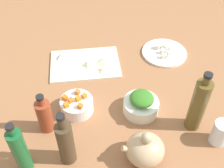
% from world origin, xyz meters
% --- Properties ---
extents(tabletop, '(1.90, 1.90, 0.03)m').
position_xyz_m(tabletop, '(0.00, 0.00, 0.01)').
color(tabletop, '#95613F').
rests_on(tabletop, ground).
extents(cutting_board, '(0.33, 0.23, 0.01)m').
position_xyz_m(cutting_board, '(0.11, -0.20, 0.03)').
color(cutting_board, silver).
rests_on(cutting_board, tabletop).
extents(plate_tofu, '(0.23, 0.23, 0.01)m').
position_xyz_m(plate_tofu, '(-0.30, -0.23, 0.04)').
color(plate_tofu, white).
rests_on(plate_tofu, tabletop).
extents(bowl_greens, '(0.14, 0.14, 0.06)m').
position_xyz_m(bowl_greens, '(-0.10, 0.12, 0.06)').
color(bowl_greens, white).
rests_on(bowl_greens, tabletop).
extents(bowl_carrots, '(0.13, 0.13, 0.06)m').
position_xyz_m(bowl_carrots, '(0.16, 0.08, 0.06)').
color(bowl_carrots, white).
rests_on(bowl_carrots, tabletop).
extents(teapot, '(0.15, 0.13, 0.15)m').
position_xyz_m(teapot, '(-0.07, 0.34, 0.09)').
color(teapot, tan).
rests_on(teapot, tabletop).
extents(bottle_0, '(0.05, 0.05, 0.24)m').
position_xyz_m(bottle_0, '(0.34, 0.32, 0.13)').
color(bottle_0, '#1A5E2E').
rests_on(bottle_0, tabletop).
extents(bottle_1, '(0.06, 0.06, 0.18)m').
position_xyz_m(bottle_1, '(0.27, 0.16, 0.11)').
color(bottle_1, '#943B21').
rests_on(bottle_1, tabletop).
extents(bottle_2, '(0.06, 0.06, 0.28)m').
position_xyz_m(bottle_2, '(-0.29, 0.22, 0.15)').
color(bottle_2, brown).
rests_on(bottle_2, tabletop).
extents(bottle_3, '(0.06, 0.06, 0.24)m').
position_xyz_m(bottle_3, '(0.19, 0.31, 0.13)').
color(bottle_3, '#483623').
rests_on(bottle_3, tabletop).
extents(drinking_glass_0, '(0.06, 0.06, 0.10)m').
position_xyz_m(drinking_glass_0, '(-0.36, 0.30, 0.08)').
color(drinking_glass_0, white).
rests_on(drinking_glass_0, tabletop).
extents(carrot_cube_0, '(0.02, 0.02, 0.02)m').
position_xyz_m(carrot_cube_0, '(0.14, 0.12, 0.10)').
color(carrot_cube_0, orange).
rests_on(carrot_cube_0, bowl_carrots).
extents(carrot_cube_1, '(0.02, 0.02, 0.02)m').
position_xyz_m(carrot_cube_1, '(0.19, 0.11, 0.10)').
color(carrot_cube_1, orange).
rests_on(carrot_cube_1, bowl_carrots).
extents(carrot_cube_2, '(0.03, 0.03, 0.02)m').
position_xyz_m(carrot_cube_2, '(0.20, 0.07, 0.10)').
color(carrot_cube_2, orange).
rests_on(carrot_cube_2, bowl_carrots).
extents(carrot_cube_3, '(0.02, 0.02, 0.02)m').
position_xyz_m(carrot_cube_3, '(0.18, 0.09, 0.10)').
color(carrot_cube_3, orange).
rests_on(carrot_cube_3, bowl_carrots).
extents(carrot_cube_4, '(0.03, 0.03, 0.02)m').
position_xyz_m(carrot_cube_4, '(0.12, 0.07, 0.10)').
color(carrot_cube_4, orange).
rests_on(carrot_cube_4, bowl_carrots).
extents(carrot_cube_5, '(0.02, 0.02, 0.02)m').
position_xyz_m(carrot_cube_5, '(0.15, 0.08, 0.10)').
color(carrot_cube_5, orange).
rests_on(carrot_cube_5, bowl_carrots).
extents(carrot_cube_6, '(0.03, 0.03, 0.02)m').
position_xyz_m(carrot_cube_6, '(0.15, 0.05, 0.10)').
color(carrot_cube_6, orange).
rests_on(carrot_cube_6, bowl_carrots).
extents(chopped_greens_mound, '(0.13, 0.13, 0.04)m').
position_xyz_m(chopped_greens_mound, '(-0.10, 0.12, 0.11)').
color(chopped_greens_mound, '#357523').
rests_on(chopped_greens_mound, bowl_greens).
extents(tofu_cube_0, '(0.03, 0.03, 0.02)m').
position_xyz_m(tofu_cube_0, '(-0.29, -0.22, 0.05)').
color(tofu_cube_0, white).
rests_on(tofu_cube_0, plate_tofu).
extents(tofu_cube_1, '(0.02, 0.02, 0.02)m').
position_xyz_m(tofu_cube_1, '(-0.32, -0.20, 0.05)').
color(tofu_cube_1, '#F2E2D0').
rests_on(tofu_cube_1, plate_tofu).
extents(tofu_cube_2, '(0.03, 0.03, 0.02)m').
position_xyz_m(tofu_cube_2, '(-0.33, -0.24, 0.05)').
color(tofu_cube_2, silver).
rests_on(tofu_cube_2, plate_tofu).
extents(tofu_cube_3, '(0.03, 0.03, 0.02)m').
position_xyz_m(tofu_cube_3, '(-0.27, -0.27, 0.05)').
color(tofu_cube_3, '#F5E7CB').
rests_on(tofu_cube_3, plate_tofu).
extents(tofu_cube_4, '(0.03, 0.03, 0.02)m').
position_xyz_m(tofu_cube_4, '(-0.31, -0.26, 0.05)').
color(tofu_cube_4, silver).
rests_on(tofu_cube_4, plate_tofu).
extents(tofu_cube_5, '(0.03, 0.03, 0.02)m').
position_xyz_m(tofu_cube_5, '(-0.28, -0.19, 0.05)').
color(tofu_cube_5, white).
rests_on(tofu_cube_5, plate_tofu).
extents(dumpling_0, '(0.06, 0.06, 0.03)m').
position_xyz_m(dumpling_0, '(0.22, -0.25, 0.05)').
color(dumpling_0, beige).
rests_on(dumpling_0, cutting_board).
extents(dumpling_1, '(0.05, 0.04, 0.03)m').
position_xyz_m(dumpling_1, '(0.10, -0.18, 0.05)').
color(dumpling_1, beige).
rests_on(dumpling_1, cutting_board).
extents(dumpling_2, '(0.07, 0.07, 0.02)m').
position_xyz_m(dumpling_2, '(0.02, -0.19, 0.05)').
color(dumpling_2, beige).
rests_on(dumpling_2, cutting_board).
extents(dumpling_3, '(0.06, 0.06, 0.02)m').
position_xyz_m(dumpling_3, '(0.03, -0.13, 0.05)').
color(dumpling_3, beige).
rests_on(dumpling_3, cutting_board).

